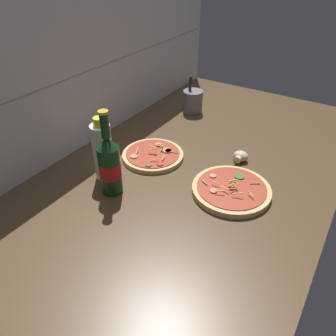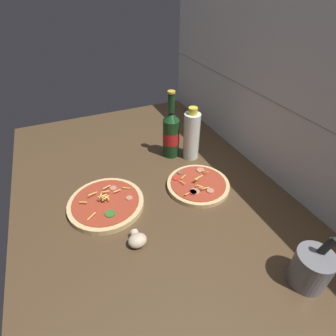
{
  "view_description": "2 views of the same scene",
  "coord_description": "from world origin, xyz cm",
  "px_view_note": "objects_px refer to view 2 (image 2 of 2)",
  "views": [
    {
      "loc": [
        -87.6,
        -42.42,
        68.4
      ],
      "look_at": [
        -16.35,
        3.38,
        9.59
      ],
      "focal_mm": 35.0,
      "sensor_mm": 36.0,
      "label": 1
    },
    {
      "loc": [
        56.95,
        -21.57,
        65.06
      ],
      "look_at": [
        -15.75,
        10.27,
        5.6
      ],
      "focal_mm": 28.0,
      "sensor_mm": 36.0,
      "label": 2
    }
  ],
  "objects_px": {
    "utensil_crock": "(311,268)",
    "pizza_near": "(106,204)",
    "pizza_far": "(198,185)",
    "oil_bottle": "(192,135)",
    "beer_bottle": "(171,134)",
    "mushroom_left": "(137,240)"
  },
  "relations": [
    {
      "from": "utensil_crock",
      "to": "pizza_near",
      "type": "bearing_deg",
      "value": -139.08
    },
    {
      "from": "pizza_far",
      "to": "oil_bottle",
      "type": "distance_m",
      "value": 0.22
    },
    {
      "from": "beer_bottle",
      "to": "mushroom_left",
      "type": "distance_m",
      "value": 0.48
    },
    {
      "from": "pizza_far",
      "to": "beer_bottle",
      "type": "height_order",
      "value": "beer_bottle"
    },
    {
      "from": "pizza_near",
      "to": "utensil_crock",
      "type": "height_order",
      "value": "utensil_crock"
    },
    {
      "from": "pizza_near",
      "to": "oil_bottle",
      "type": "distance_m",
      "value": 0.43
    },
    {
      "from": "mushroom_left",
      "to": "utensil_crock",
      "type": "height_order",
      "value": "utensil_crock"
    },
    {
      "from": "pizza_near",
      "to": "utensil_crock",
      "type": "bearing_deg",
      "value": 40.92
    },
    {
      "from": "mushroom_left",
      "to": "oil_bottle",
      "type": "bearing_deg",
      "value": 134.22
    },
    {
      "from": "beer_bottle",
      "to": "utensil_crock",
      "type": "bearing_deg",
      "value": 6.61
    },
    {
      "from": "pizza_near",
      "to": "beer_bottle",
      "type": "xyz_separation_m",
      "value": [
        -0.2,
        0.32,
        0.09
      ]
    },
    {
      "from": "beer_bottle",
      "to": "oil_bottle",
      "type": "distance_m",
      "value": 0.08
    },
    {
      "from": "pizza_near",
      "to": "beer_bottle",
      "type": "height_order",
      "value": "beer_bottle"
    },
    {
      "from": "oil_bottle",
      "to": "utensil_crock",
      "type": "relative_size",
      "value": 1.36
    },
    {
      "from": "beer_bottle",
      "to": "mushroom_left",
      "type": "bearing_deg",
      "value": -35.84
    },
    {
      "from": "mushroom_left",
      "to": "utensil_crock",
      "type": "relative_size",
      "value": 0.35
    },
    {
      "from": "pizza_near",
      "to": "oil_bottle",
      "type": "relative_size",
      "value": 1.13
    },
    {
      "from": "pizza_far",
      "to": "mushroom_left",
      "type": "height_order",
      "value": "pizza_far"
    },
    {
      "from": "beer_bottle",
      "to": "pizza_near",
      "type": "bearing_deg",
      "value": -58.74
    },
    {
      "from": "beer_bottle",
      "to": "utensil_crock",
      "type": "height_order",
      "value": "beer_bottle"
    },
    {
      "from": "pizza_far",
      "to": "utensil_crock",
      "type": "distance_m",
      "value": 0.43
    },
    {
      "from": "oil_bottle",
      "to": "utensil_crock",
      "type": "bearing_deg",
      "value": 0.68
    }
  ]
}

